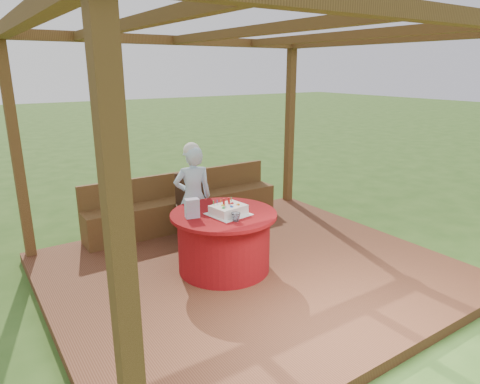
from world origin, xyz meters
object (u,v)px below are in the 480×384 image
at_px(birthday_cake, 228,210).
at_px(gift_bag, 192,208).
at_px(table, 224,241).
at_px(elderly_woman, 193,196).
at_px(drinking_glass, 236,217).
at_px(bench, 186,209).
at_px(chair, 192,202).

xyz_separation_m(birthday_cake, gift_bag, (-0.39, 0.14, 0.05)).
distance_m(table, elderly_woman, 0.87).
bearing_deg(elderly_woman, drinking_glass, -93.31).
relative_size(elderly_woman, birthday_cake, 3.02).
bearing_deg(table, gift_bag, 171.26).
relative_size(birthday_cake, gift_bag, 2.16).
height_order(birthday_cake, drinking_glass, birthday_cake).
height_order(bench, drinking_glass, bench).
distance_m(chair, elderly_woman, 0.43).
bearing_deg(table, birthday_cake, -79.02).
distance_m(elderly_woman, drinking_glass, 1.11).
relative_size(table, chair, 1.38).
bearing_deg(gift_bag, chair, 75.19).
bearing_deg(table, chair, 81.06).
relative_size(bench, elderly_woman, 2.14).
distance_m(chair, drinking_glass, 1.48).
bearing_deg(birthday_cake, elderly_woman, 89.30).
height_order(gift_bag, drinking_glass, gift_bag).
height_order(bench, chair, chair).
bearing_deg(drinking_glass, table, 83.03).
relative_size(elderly_woman, drinking_glass, 13.75).
bearing_deg(gift_bag, drinking_glass, -35.48).
relative_size(bench, table, 2.45).
relative_size(chair, drinking_glass, 8.71).
xyz_separation_m(elderly_woman, gift_bag, (-0.40, -0.74, 0.11)).
height_order(elderly_woman, gift_bag, elderly_woman).
bearing_deg(gift_bag, table, 3.54).
distance_m(birthday_cake, drinking_glass, 0.24).
xyz_separation_m(table, birthday_cake, (0.02, -0.08, 0.40)).
height_order(bench, gift_bag, gift_bag).
distance_m(table, drinking_glass, 0.50).
bearing_deg(chair, birthday_cake, -97.66).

